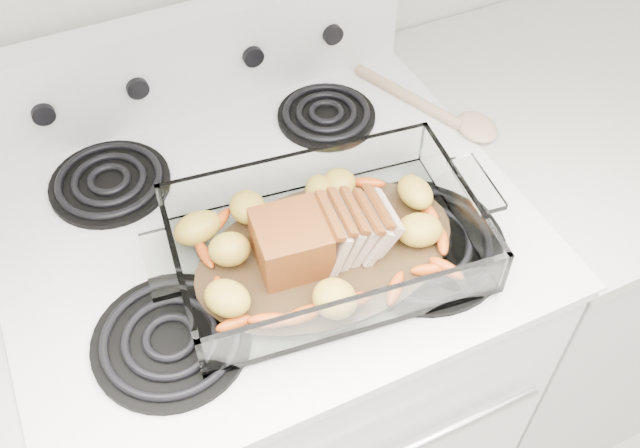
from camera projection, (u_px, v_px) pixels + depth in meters
name	position (u px, v px, depth m)	size (l,w,h in m)	color
electric_range	(274.00, 364.00, 1.43)	(0.78, 0.70, 1.12)	white
counter_right	(542.00, 258.00, 1.63)	(0.58, 0.68, 0.93)	silver
baking_dish	(326.00, 246.00, 1.01)	(0.42, 0.28, 0.08)	silver
pork_roast	(313.00, 240.00, 0.98)	(0.20, 0.10, 0.08)	brown
roast_vegetables	(313.00, 227.00, 1.02)	(0.34, 0.19, 0.04)	#CE5220
wooden_spoon	(446.00, 113.00, 1.23)	(0.15, 0.27, 0.02)	beige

